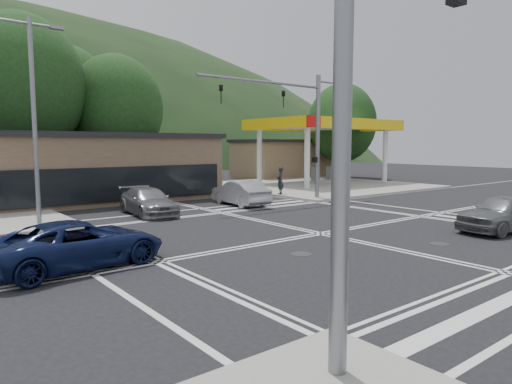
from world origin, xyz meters
TOP-DOWN VIEW (x-y plane):
  - ground at (0.00, 0.00)m, footprint 120.00×120.00m
  - sidewalk_ne at (15.00, 15.00)m, footprint 16.00×16.00m
  - gas_station_canopy at (16.99, 15.99)m, footprint 12.32×8.34m
  - convenience_store at (20.00, 25.00)m, footprint 10.00×6.00m
  - commercial_row at (-8.00, 17.00)m, footprint 24.00×8.00m
  - tree_n_b at (-6.00, 24.00)m, footprint 9.00×9.00m
  - tree_n_c at (1.00, 24.00)m, footprint 7.60×7.60m
  - tree_n_e at (-2.00, 28.00)m, footprint 8.40×8.40m
  - tree_ne at (24.00, 20.00)m, footprint 7.20×7.20m
  - streetlight_nw at (-8.44, 9.00)m, footprint 2.50×0.25m
  - signal_mast_ne at (6.95, 8.20)m, footprint 11.65×0.30m
  - signal_mast_sw at (-6.39, -8.20)m, footprint 9.14×0.28m
  - car_blue_west at (-9.26, 0.86)m, footprint 5.32×3.01m
  - car_grey_center at (6.34, -4.31)m, footprint 4.74×2.38m
  - car_queue_a at (2.56, 9.00)m, footprint 1.96×4.61m
  - car_queue_b at (3.06, 18.25)m, footprint 2.37×4.59m
  - car_northbound at (-3.29, 9.00)m, footprint 2.29×4.85m
  - pedestrian at (7.50, 11.06)m, footprint 0.82×0.78m

SIDE VIEW (x-z plane):
  - ground at x=0.00m, z-range 0.00..0.00m
  - sidewalk_ne at x=15.00m, z-range 0.00..0.15m
  - car_northbound at x=-3.29m, z-range 0.00..1.37m
  - car_blue_west at x=-9.26m, z-range 0.00..1.40m
  - car_queue_a at x=2.56m, z-range 0.00..1.48m
  - car_queue_b at x=3.06m, z-range 0.00..1.49m
  - car_grey_center at x=6.34m, z-range 0.00..1.55m
  - pedestrian at x=7.50m, z-range 0.15..2.05m
  - convenience_store at x=20.00m, z-range 0.00..3.80m
  - commercial_row at x=-8.00m, z-range 0.00..4.00m
  - gas_station_canopy at x=16.99m, z-range 2.17..7.92m
  - streetlight_nw at x=-8.44m, z-range 0.55..9.55m
  - signal_mast_ne at x=6.95m, z-range 1.07..9.07m
  - signal_mast_sw at x=-6.39m, z-range 1.12..9.12m
  - tree_ne at x=24.00m, z-range 0.85..10.84m
  - tree_n_c at x=1.00m, z-range 1.06..11.93m
  - tree_n_e at x=-2.00m, z-range 1.15..13.13m
  - tree_n_b at x=-6.00m, z-range 1.30..14.28m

